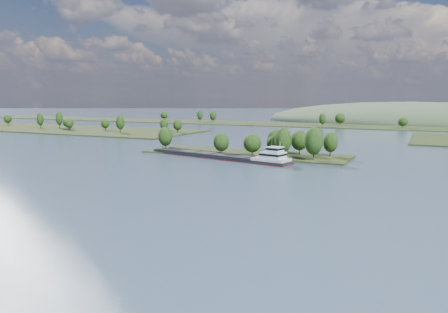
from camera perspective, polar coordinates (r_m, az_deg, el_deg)
The scene contains 6 objects.
ground at distance 159.09m, azimuth -5.63°, elevation -2.32°, with size 1800.00×1800.00×0.00m, color #35445C.
tree_island at distance 208.00m, azimuth 4.65°, elevation 1.35°, with size 100.00×30.82×15.61m.
left_bank at distance 414.59m, azimuth -23.16°, elevation 3.51°, with size 300.00×80.00×15.86m.
back_shoreline at distance 421.29m, azimuth 15.39°, elevation 3.90°, with size 900.00×60.00×15.93m.
hill_west at distance 515.35m, azimuth 23.04°, elevation 4.16°, with size 320.00×160.00×44.00m, color #394B33.
cargo_barge at distance 196.08m, azimuth 0.28°, elevation 0.04°, with size 75.16×25.24×10.15m.
Camera 1 is at (80.70, -14.16, 28.23)m, focal length 35.00 mm.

